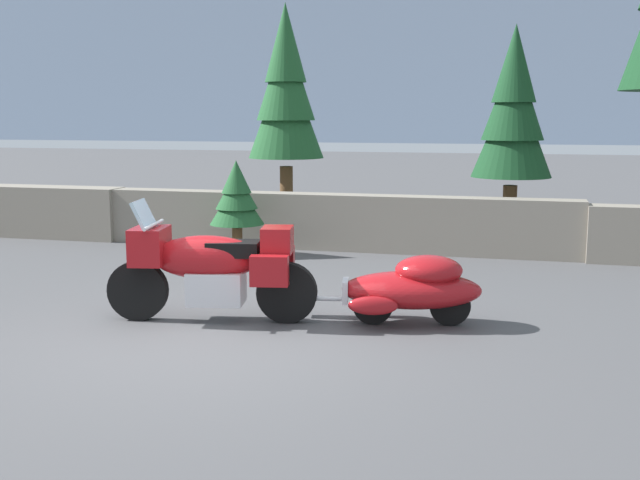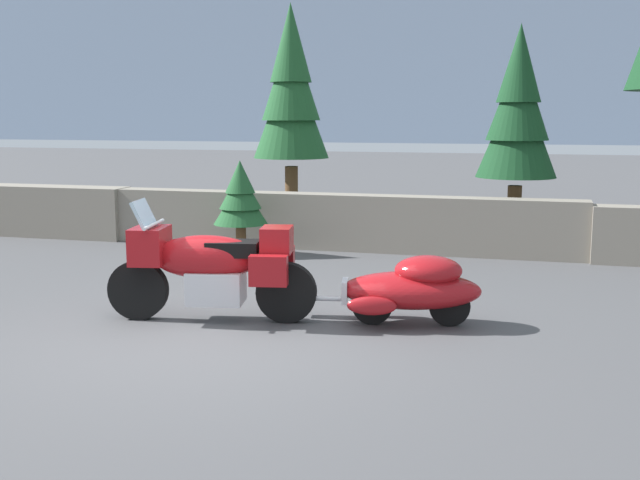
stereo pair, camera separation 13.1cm
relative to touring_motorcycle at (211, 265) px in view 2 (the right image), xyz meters
name	(u,v)px [view 2 (the right image)]	position (x,y,z in m)	size (l,w,h in m)	color
ground_plane	(207,340)	(0.25, -0.72, -0.62)	(80.00, 80.00, 0.00)	#4C4C4F
stone_guard_wall	(289,221)	(-0.61, 4.77, -0.16)	(24.00, 0.60, 0.94)	gray
distant_ridgeline	(511,69)	(0.25, 94.77, 7.38)	(240.00, 80.00, 16.00)	#8C9EB7
touring_motorcycle	(211,265)	(0.00, 0.00, 0.00)	(2.30, 1.00, 1.33)	black
car_shaped_trailer	(412,287)	(2.15, 0.40, -0.21)	(2.23, 0.98, 0.76)	black
pine_tree_secondary	(291,90)	(-1.18, 6.73, 2.10)	(1.46, 1.46, 4.34)	brown
pine_tree_far_right	(518,110)	(3.08, 5.65, 1.70)	(1.33, 1.33, 3.71)	brown
pine_sapling_near	(240,196)	(-1.17, 3.93, 0.33)	(0.87, 0.87, 1.53)	brown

